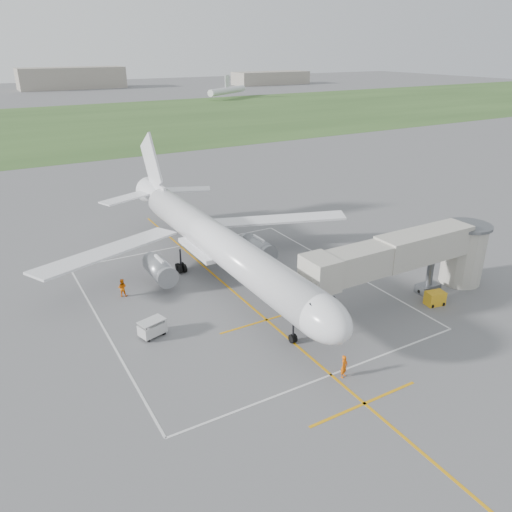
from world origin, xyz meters
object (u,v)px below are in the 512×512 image
jet_bridge (417,255)px  ramp_worker_wing (122,288)px  baggage_cart (152,328)px  airliner (217,242)px  gpu_unit (435,298)px  ramp_worker_nose (344,366)px

jet_bridge → ramp_worker_wing: (-26.27, 15.33, -3.77)m
jet_bridge → baggage_cart: size_ratio=8.93×
baggage_cart → ramp_worker_wing: 9.13m
airliner → jet_bridge: size_ratio=2.00×
airliner → ramp_worker_wing: bearing=174.1°
airliner → baggage_cart: airliner is taller
jet_bridge → gpu_unit: 4.74m
airliner → baggage_cart: 13.65m
jet_bridge → ramp_worker_nose: jet_bridge is taller
ramp_worker_wing → gpu_unit: bearing=175.9°
baggage_cart → airliner: bearing=21.7°
airliner → baggage_cart: bearing=-142.4°
baggage_cart → ramp_worker_nose: bearing=-66.0°
ramp_worker_wing → ramp_worker_nose: bearing=145.8°
jet_bridge → baggage_cart: 27.17m
baggage_cart → ramp_worker_wing: size_ratio=1.34×
jet_bridge → gpu_unit: bearing=-73.7°
baggage_cart → ramp_worker_nose: (11.17, -13.37, 0.14)m
ramp_worker_wing → baggage_cart: bearing=119.9°
baggage_cart → ramp_worker_nose: ramp_worker_nose is taller
airliner → ramp_worker_nose: size_ratio=24.04×
gpu_unit → ramp_worker_wing: ramp_worker_wing is taller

